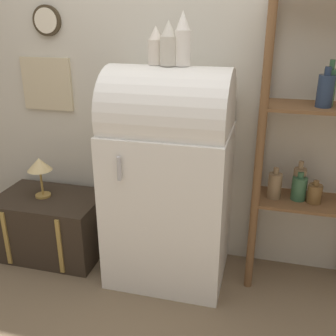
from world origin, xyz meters
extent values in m
plane|color=#7A664C|center=(0.00, 0.00, 0.00)|extent=(12.00, 12.00, 0.00)
cube|color=beige|center=(0.00, 0.58, 1.35)|extent=(7.00, 0.05, 2.70)
cylinder|color=#382D1E|center=(-0.93, 0.54, 1.66)|extent=(0.20, 0.03, 0.20)
cylinder|color=beige|center=(-0.93, 0.52, 1.66)|extent=(0.17, 0.01, 0.17)
cube|color=#C6B793|center=(-0.99, 0.54, 1.23)|extent=(0.39, 0.02, 0.37)
cube|color=white|center=(0.00, 0.25, 0.52)|extent=(0.77, 0.61, 1.04)
cylinder|color=white|center=(0.00, 0.25, 1.14)|extent=(0.75, 0.58, 0.58)
cylinder|color=#B7B7BC|center=(-0.21, -0.08, 0.88)|extent=(0.02, 0.02, 0.14)
cube|color=#33281E|center=(-0.91, 0.26, 0.23)|extent=(0.76, 0.50, 0.46)
cube|color=#AD8942|center=(-1.12, 0.01, 0.23)|extent=(0.03, 0.01, 0.41)
cube|color=#AD8942|center=(-0.71, 0.01, 0.23)|extent=(0.03, 0.01, 0.41)
cylinder|color=brown|center=(0.56, 0.22, 0.91)|extent=(0.05, 0.05, 1.82)
cylinder|color=brown|center=(0.56, 0.51, 0.91)|extent=(0.05, 0.05, 1.82)
cube|color=brown|center=(0.87, 0.36, 0.60)|extent=(0.66, 0.31, 0.02)
cube|color=brown|center=(0.87, 0.36, 1.20)|extent=(0.66, 0.31, 0.02)
cylinder|color=#23334C|center=(0.88, 0.33, 1.30)|extent=(0.09, 0.09, 0.18)
cylinder|color=#23334C|center=(0.88, 0.33, 1.42)|extent=(0.04, 0.04, 0.04)
cylinder|color=#7F6647|center=(0.67, 0.35, 0.69)|extent=(0.09, 0.09, 0.16)
cylinder|color=#7F6647|center=(0.67, 0.35, 0.79)|extent=(0.03, 0.03, 0.04)
cylinder|color=#7F6647|center=(0.81, 0.41, 0.70)|extent=(0.08, 0.08, 0.19)
cylinder|color=#7F6647|center=(0.81, 0.41, 0.83)|extent=(0.03, 0.03, 0.05)
cylinder|color=#335B3D|center=(0.90, 0.37, 1.32)|extent=(0.07, 0.07, 0.21)
cylinder|color=#335B3D|center=(0.90, 0.37, 1.45)|extent=(0.03, 0.03, 0.05)
cylinder|color=#335B3D|center=(0.82, 0.37, 0.68)|extent=(0.09, 0.09, 0.15)
cylinder|color=#335B3D|center=(0.82, 0.37, 0.77)|extent=(0.04, 0.04, 0.04)
cylinder|color=brown|center=(0.91, 0.34, 0.67)|extent=(0.09, 0.09, 0.12)
cylinder|color=brown|center=(0.91, 0.34, 0.74)|extent=(0.04, 0.04, 0.03)
cylinder|color=silver|center=(-0.08, 0.26, 1.50)|extent=(0.09, 0.09, 0.14)
cone|color=silver|center=(-0.08, 0.26, 1.61)|extent=(0.08, 0.08, 0.08)
cylinder|color=beige|center=(0.00, 0.23, 1.51)|extent=(0.10, 0.10, 0.16)
cone|color=beige|center=(0.00, 0.23, 1.63)|extent=(0.08, 0.08, 0.09)
cylinder|color=white|center=(0.08, 0.25, 1.52)|extent=(0.09, 0.09, 0.19)
cone|color=white|center=(0.08, 0.25, 1.67)|extent=(0.08, 0.08, 0.10)
cylinder|color=#AD8942|center=(-0.96, 0.27, 0.47)|extent=(0.11, 0.11, 0.02)
cylinder|color=#AD8942|center=(-0.96, 0.27, 0.57)|extent=(0.02, 0.02, 0.19)
cone|color=#DBC184|center=(-0.96, 0.27, 0.71)|extent=(0.17, 0.17, 0.09)
camera|label=1|loc=(0.58, -2.02, 1.71)|focal=42.00mm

